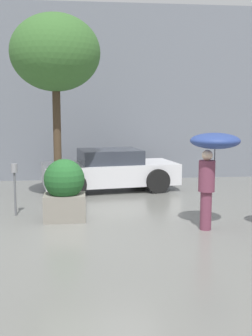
# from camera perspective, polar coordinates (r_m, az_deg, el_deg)

# --- Properties ---
(ground_plane) EXTENTS (40.00, 40.00, 0.00)m
(ground_plane) POSITION_cam_1_polar(r_m,az_deg,el_deg) (8.66, -3.52, -8.43)
(ground_plane) COLOR slate
(building_facade) EXTENTS (18.00, 0.30, 6.00)m
(building_facade) POSITION_cam_1_polar(r_m,az_deg,el_deg) (14.82, -4.88, 10.07)
(building_facade) COLOR slate
(building_facade) RESTS_ON ground
(planter_box) EXTENTS (0.91, 0.89, 1.37)m
(planter_box) POSITION_cam_1_polar(r_m,az_deg,el_deg) (9.36, -8.34, -2.76)
(planter_box) COLOR gray
(planter_box) RESTS_ON ground
(person_adult) EXTENTS (1.00, 1.00, 1.98)m
(person_adult) POSITION_cam_1_polar(r_m,az_deg,el_deg) (8.59, 11.66, 1.91)
(person_adult) COLOR brown
(person_adult) RESTS_ON ground
(parked_car_near) EXTENTS (4.22, 2.45, 1.24)m
(parked_car_near) POSITION_cam_1_polar(r_m,az_deg,el_deg) (12.86, -2.20, -0.32)
(parked_car_near) COLOR silver
(parked_car_near) RESTS_ON ground
(street_tree) EXTENTS (2.25, 2.25, 4.80)m
(street_tree) POSITION_cam_1_polar(r_m,az_deg,el_deg) (11.02, -9.55, 15.00)
(street_tree) COLOR #423323
(street_tree) RESTS_ON ground
(parking_meter) EXTENTS (0.14, 0.14, 1.21)m
(parking_meter) POSITION_cam_1_polar(r_m,az_deg,el_deg) (9.96, -14.87, -1.37)
(parking_meter) COLOR #595B60
(parking_meter) RESTS_ON ground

